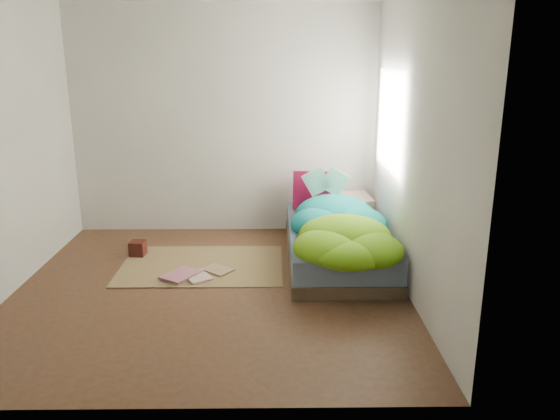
{
  "coord_description": "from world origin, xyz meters",
  "views": [
    {
      "loc": [
        0.57,
        -4.56,
        2.03
      ],
      "look_at": [
        0.63,
        0.75,
        0.52
      ],
      "focal_mm": 35.0,
      "sensor_mm": 36.0,
      "label": 1
    }
  ],
  "objects_px": {
    "pillow_magenta": "(312,190)",
    "floor_book_a": "(187,279)",
    "floor_book_b": "(171,272)",
    "wooden_box": "(138,248)",
    "open_book": "(326,173)",
    "bed": "(337,244)"
  },
  "relations": [
    {
      "from": "pillow_magenta",
      "to": "floor_book_a",
      "type": "relative_size",
      "value": 1.49
    },
    {
      "from": "bed",
      "to": "pillow_magenta",
      "type": "xyz_separation_m",
      "value": [
        -0.22,
        0.73,
        0.38
      ]
    },
    {
      "from": "open_book",
      "to": "wooden_box",
      "type": "bearing_deg",
      "value": -166.62
    },
    {
      "from": "bed",
      "to": "floor_book_b",
      "type": "height_order",
      "value": "bed"
    },
    {
      "from": "pillow_magenta",
      "to": "wooden_box",
      "type": "xyz_separation_m",
      "value": [
        -1.86,
        -0.62,
        -0.47
      ]
    },
    {
      "from": "bed",
      "to": "floor_book_b",
      "type": "distance_m",
      "value": 1.7
    },
    {
      "from": "open_book",
      "to": "floor_book_b",
      "type": "bearing_deg",
      "value": -147.42
    },
    {
      "from": "pillow_magenta",
      "to": "open_book",
      "type": "relative_size",
      "value": 1.04
    },
    {
      "from": "open_book",
      "to": "floor_book_a",
      "type": "height_order",
      "value": "open_book"
    },
    {
      "from": "wooden_box",
      "to": "floor_book_b",
      "type": "distance_m",
      "value": 0.68
    },
    {
      "from": "wooden_box",
      "to": "floor_book_a",
      "type": "bearing_deg",
      "value": -47.64
    },
    {
      "from": "wooden_box",
      "to": "floor_book_a",
      "type": "distance_m",
      "value": 0.91
    },
    {
      "from": "bed",
      "to": "open_book",
      "type": "relative_size",
      "value": 4.87
    },
    {
      "from": "pillow_magenta",
      "to": "open_book",
      "type": "height_order",
      "value": "open_book"
    },
    {
      "from": "wooden_box",
      "to": "floor_book_b",
      "type": "bearing_deg",
      "value": -50.15
    },
    {
      "from": "floor_book_a",
      "to": "floor_book_b",
      "type": "distance_m",
      "value": 0.23
    },
    {
      "from": "pillow_magenta",
      "to": "floor_book_b",
      "type": "bearing_deg",
      "value": -136.51
    },
    {
      "from": "bed",
      "to": "floor_book_a",
      "type": "bearing_deg",
      "value": -159.19
    },
    {
      "from": "open_book",
      "to": "floor_book_a",
      "type": "distance_m",
      "value": 1.92
    },
    {
      "from": "wooden_box",
      "to": "floor_book_a",
      "type": "height_order",
      "value": "wooden_box"
    },
    {
      "from": "pillow_magenta",
      "to": "bed",
      "type": "bearing_deg",
      "value": -68.71
    },
    {
      "from": "open_book",
      "to": "wooden_box",
      "type": "height_order",
      "value": "open_book"
    }
  ]
}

